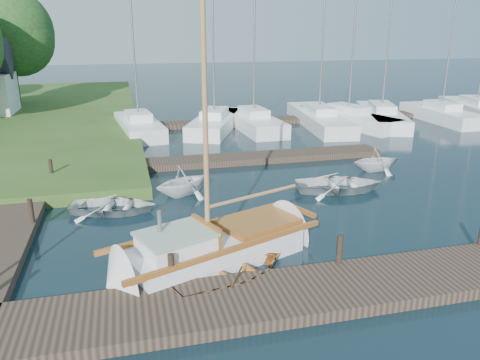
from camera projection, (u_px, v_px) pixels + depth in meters
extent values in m
plane|color=black|center=(240.00, 211.00, 17.00)|extent=(160.00, 160.00, 0.00)
cube|color=#2D231D|center=(300.00, 294.00, 11.42)|extent=(18.00, 2.20, 0.30)
cube|color=#2D231D|center=(13.00, 208.00, 16.94)|extent=(2.20, 18.00, 0.30)
cube|color=#2D231D|center=(247.00, 158.00, 23.42)|extent=(14.00, 1.60, 0.30)
cube|color=#2D231D|center=(319.00, 118.00, 34.05)|extent=(30.00, 1.60, 0.30)
cylinder|color=black|center=(171.00, 269.00, 11.48)|extent=(0.16, 0.16, 0.80)
cylinder|color=black|center=(340.00, 249.00, 12.52)|extent=(0.16, 0.16, 0.80)
cylinder|color=black|center=(31.00, 211.00, 15.16)|extent=(0.16, 0.16, 0.80)
cylinder|color=black|center=(51.00, 169.00, 19.78)|extent=(0.16, 0.16, 0.80)
cube|color=silver|center=(214.00, 253.00, 13.30)|extent=(5.39, 3.70, 0.90)
cone|color=silver|center=(294.00, 228.00, 15.00)|extent=(1.93, 2.30, 1.96)
cone|color=silver|center=(115.00, 285.00, 11.66)|extent=(1.65, 2.19, 1.96)
cube|color=brown|center=(197.00, 226.00, 13.87)|extent=(5.81, 2.40, 0.14)
cube|color=brown|center=(233.00, 249.00, 12.42)|extent=(5.81, 2.40, 0.14)
cube|color=brown|center=(303.00, 211.00, 15.04)|extent=(0.52, 1.07, 0.14)
cube|color=silver|center=(176.00, 243.00, 12.43)|extent=(2.19, 1.97, 0.44)
cube|color=#9EB49D|center=(176.00, 234.00, 12.35)|extent=(2.32, 2.10, 0.08)
cube|color=brown|center=(206.00, 231.00, 12.93)|extent=(0.63, 1.35, 0.60)
cylinder|color=slate|center=(159.00, 222.00, 12.32)|extent=(0.12, 0.12, 0.60)
cube|color=brown|center=(259.00, 223.00, 14.03)|extent=(2.60, 2.21, 0.20)
cylinder|color=#A27543|center=(204.00, 89.00, 11.77)|extent=(0.14, 0.14, 8.40)
cylinder|color=#A27543|center=(254.00, 196.00, 13.64)|extent=(3.01, 1.27, 0.10)
imported|color=brown|center=(231.00, 268.00, 12.23)|extent=(3.95, 3.39, 0.69)
imported|color=silver|center=(113.00, 204.00, 16.86)|extent=(3.55, 2.92, 0.64)
imported|color=silver|center=(183.00, 179.00, 18.57)|extent=(3.18, 3.03, 1.30)
imported|color=silver|center=(339.00, 182.00, 19.10)|extent=(3.96, 3.13, 0.74)
imported|color=silver|center=(377.00, 158.00, 21.75)|extent=(2.35, 2.05, 1.21)
cube|color=silver|center=(139.00, 127.00, 29.57)|extent=(3.04, 7.33, 0.90)
cube|color=silver|center=(138.00, 116.00, 29.35)|extent=(1.69, 2.64, 0.50)
cylinder|color=slate|center=(132.00, 29.00, 27.76)|extent=(0.12, 0.12, 10.91)
cube|color=silver|center=(215.00, 124.00, 30.56)|extent=(4.98, 7.88, 0.90)
cube|color=silver|center=(214.00, 113.00, 30.35)|extent=(2.32, 3.00, 0.50)
cylinder|color=slate|center=(213.00, 46.00, 29.06)|extent=(0.12, 0.12, 8.92)
cube|color=silver|center=(254.00, 122.00, 30.96)|extent=(2.58, 7.59, 0.90)
cube|color=silver|center=(254.00, 112.00, 30.75)|extent=(1.53, 2.69, 0.50)
cylinder|color=slate|center=(254.00, 30.00, 29.17)|extent=(0.12, 0.12, 10.79)
cube|color=silver|center=(319.00, 119.00, 32.07)|extent=(3.37, 10.04, 0.90)
cube|color=silver|center=(319.00, 109.00, 31.86)|extent=(1.80, 3.59, 0.50)
cylinder|color=slate|center=(323.00, 36.00, 30.41)|extent=(0.12, 0.12, 9.97)
cube|color=silver|center=(348.00, 119.00, 32.18)|extent=(4.48, 8.45, 0.90)
cube|color=silver|center=(349.00, 109.00, 31.96)|extent=(2.17, 3.14, 0.50)
cylinder|color=slate|center=(354.00, 31.00, 30.41)|extent=(0.12, 0.12, 10.60)
cube|color=silver|center=(381.00, 117.00, 32.98)|extent=(5.07, 9.29, 0.90)
cube|color=silver|center=(382.00, 107.00, 32.76)|extent=(2.37, 3.46, 0.50)
cylinder|color=slate|center=(389.00, 37.00, 31.32)|extent=(0.12, 0.12, 9.92)
cube|color=silver|center=(441.00, 115.00, 33.63)|extent=(2.29, 7.42, 0.90)
cube|color=silver|center=(442.00, 105.00, 33.42)|extent=(1.43, 2.61, 0.50)
cylinder|color=slate|center=(451.00, 37.00, 31.99)|extent=(0.12, 0.12, 9.79)
cube|color=silver|center=(476.00, 110.00, 35.71)|extent=(4.48, 9.49, 0.90)
cube|color=silver|center=(478.00, 101.00, 35.50)|extent=(2.18, 3.48, 0.50)
cylinder|color=#332114|center=(16.00, 82.00, 37.49)|extent=(0.36, 0.36, 3.67)
sphere|color=#213C15|center=(9.00, 32.00, 36.34)|extent=(6.73, 6.73, 6.73)
sphere|color=#213C15|center=(16.00, 39.00, 36.33)|extent=(5.71, 5.71, 5.71)
sphere|color=#213C15|center=(3.00, 23.00, 36.39)|extent=(6.12, 6.12, 6.12)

